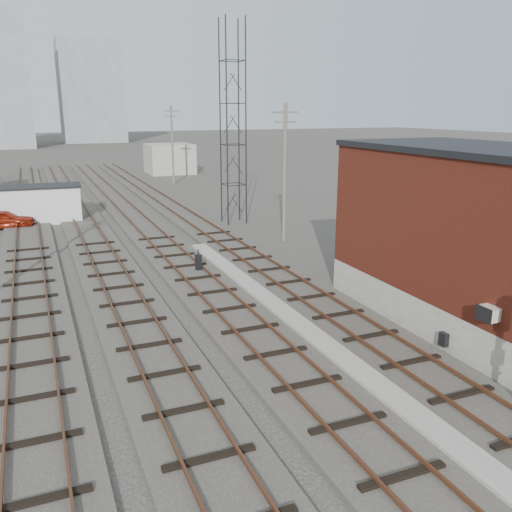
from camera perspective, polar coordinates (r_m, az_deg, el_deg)
ground at (r=65.37m, az=-14.64°, el=7.17°), size 320.00×320.00×0.00m
track_right at (r=45.47m, az=-7.65°, el=4.31°), size 3.20×90.00×0.39m
track_mid_right at (r=44.64m, az=-12.62°, el=3.87°), size 3.20×90.00×0.39m
track_mid_left at (r=44.15m, az=-17.73°, el=3.39°), size 3.20×90.00×0.39m
track_left at (r=44.02m, az=-22.91°, el=2.88°), size 3.20×90.00×0.39m
platform_curb at (r=22.16m, az=4.45°, el=-7.31°), size 0.90×28.00×0.26m
brick_building at (r=23.57m, az=22.29°, el=1.89°), size 6.54×12.20×7.22m
lattice_tower at (r=41.77m, az=-2.44°, el=13.69°), size 1.60×1.60×15.00m
utility_pole_right_a at (r=35.89m, az=3.04°, el=9.11°), size 1.80×0.24×9.00m
utility_pole_right_b at (r=64.18m, az=-8.81°, el=11.64°), size 1.80×0.24×9.00m
apartment_right at (r=155.18m, az=-16.98°, el=16.21°), size 16.00×12.00×26.00m
shed_right at (r=76.60m, az=-9.09°, el=10.08°), size 6.00×6.00×4.00m
switch_stand at (r=29.36m, az=-6.07°, el=-0.71°), size 0.34×0.34×1.24m
site_trailer at (r=45.59m, az=-22.17°, el=5.08°), size 7.04×3.38×2.90m
car_red at (r=44.27m, az=-24.99°, el=3.52°), size 4.32×2.04×1.43m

